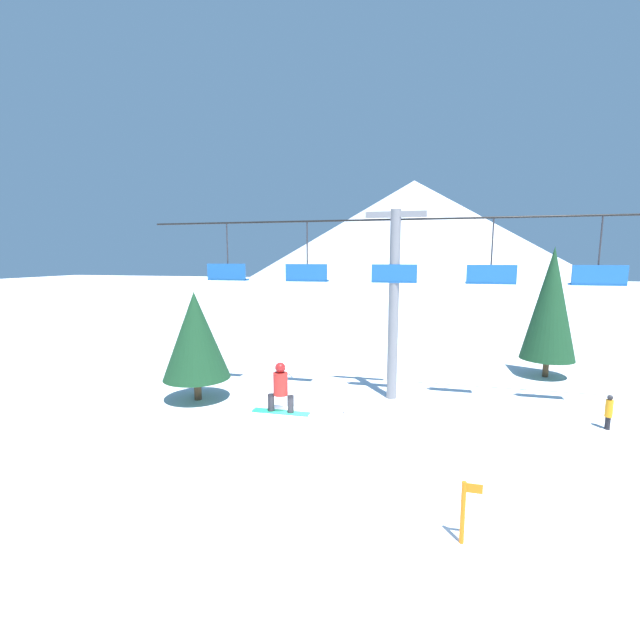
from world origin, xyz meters
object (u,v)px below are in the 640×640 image
at_px(snow_ramp, 270,476).
at_px(pine_tree_near, 195,335).
at_px(snowboarder, 281,388).
at_px(distant_skier, 609,411).
at_px(trail_marker, 464,510).

relative_size(snow_ramp, pine_tree_near, 0.73).
height_order(snow_ramp, pine_tree_near, pine_tree_near).
height_order(snow_ramp, snowboarder, snowboarder).
distance_m(pine_tree_near, distant_skier, 15.45).
xyz_separation_m(snow_ramp, trail_marker, (4.13, 0.20, -0.32)).
xyz_separation_m(snowboarder, distant_skier, (9.60, 6.47, -2.07)).
bearing_deg(trail_marker, snowboarder, 167.60).
relative_size(pine_tree_near, trail_marker, 3.32).
bearing_deg(pine_tree_near, snow_ramp, -50.50).
bearing_deg(trail_marker, snow_ramp, -177.21).
bearing_deg(snow_ramp, distant_skier, 38.76).
xyz_separation_m(snowboarder, pine_tree_near, (-5.70, 5.93, -0.02)).
relative_size(snowboarder, pine_tree_near, 0.32).
xyz_separation_m(pine_tree_near, trail_marker, (9.96, -6.87, -1.98)).
bearing_deg(snow_ramp, trail_marker, 2.79).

